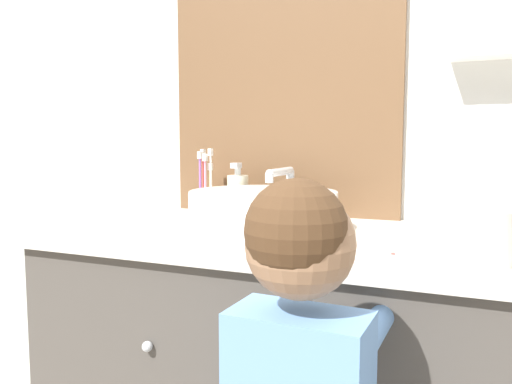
# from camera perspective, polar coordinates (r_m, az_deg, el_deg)

# --- Properties ---
(wall_back) EXTENTS (3.20, 0.18, 2.50)m
(wall_back) POSITION_cam_1_polar(r_m,az_deg,el_deg) (1.53, 12.02, 14.90)
(wall_back) COLOR silver
(wall_back) RESTS_ON ground_plane
(sink_basin) EXTENTS (0.38, 0.42, 0.15)m
(sink_basin) POSITION_cam_1_polar(r_m,az_deg,el_deg) (1.27, 0.89, -1.97)
(sink_basin) COLOR white
(sink_basin) RESTS_ON vanity_counter
(toothbrush_holder) EXTENTS (0.09, 0.09, 0.20)m
(toothbrush_holder) POSITION_cam_1_polar(r_m,az_deg,el_deg) (1.54, -5.65, -0.87)
(toothbrush_holder) COLOR beige
(toothbrush_holder) RESTS_ON vanity_counter
(soap_dispenser) EXTENTS (0.06, 0.06, 0.16)m
(soap_dispenser) POSITION_cam_1_polar(r_m,az_deg,el_deg) (1.50, -2.10, -0.30)
(soap_dispenser) COLOR beige
(soap_dispenser) RESTS_ON vanity_counter
(drinking_cup) EXTENTS (0.07, 0.07, 0.10)m
(drinking_cup) POSITION_cam_1_polar(r_m,az_deg,el_deg) (0.98, 25.28, -4.87)
(drinking_cup) COLOR silver
(drinking_cup) RESTS_ON vanity_counter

